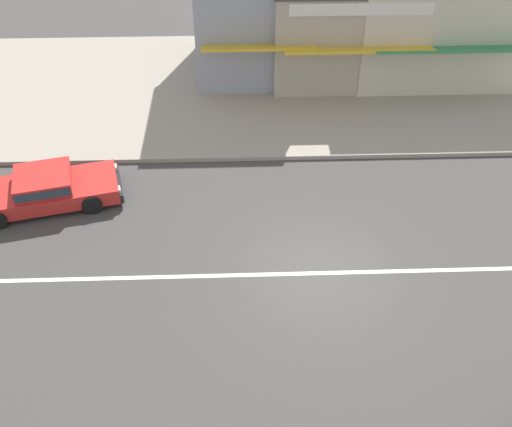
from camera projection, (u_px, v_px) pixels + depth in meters
ground_plane at (317, 273)px, 16.00m from camera, size 160.00×160.00×0.00m
lane_centre_stripe at (317, 273)px, 16.00m from camera, size 50.40×0.14×0.01m
kerb_strip at (288, 87)px, 23.90m from camera, size 68.00×10.00×0.15m
sedan_red_2 at (45, 189)px, 18.00m from camera, size 4.76×2.70×1.06m
shopfront_corner_warung at (436, 10)px, 23.92m from camera, size 6.94×6.45×4.61m
shopfront_mid_block at (257, 1)px, 23.58m from camera, size 4.80×5.92×5.41m
shopfront_far_kios at (347, 22)px, 23.82m from camera, size 6.15×5.77×3.96m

